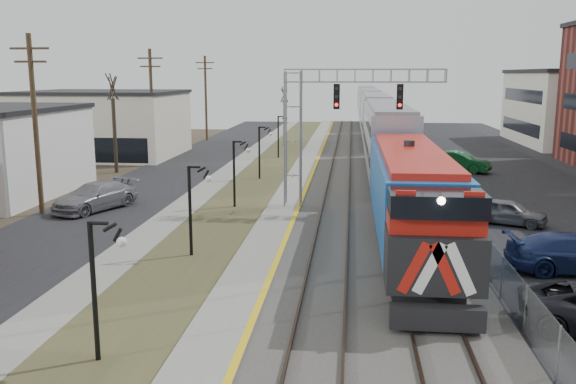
# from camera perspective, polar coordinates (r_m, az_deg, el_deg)

# --- Properties ---
(street_west) EXTENTS (7.00, 120.00, 0.04)m
(street_west) POSITION_cam_1_polar(r_m,az_deg,el_deg) (45.10, -12.72, 0.71)
(street_west) COLOR black
(street_west) RESTS_ON ground
(sidewalk) EXTENTS (2.00, 120.00, 0.08)m
(sidewalk) POSITION_cam_1_polar(r_m,az_deg,el_deg) (43.87, -7.14, 0.64)
(sidewalk) COLOR gray
(sidewalk) RESTS_ON ground
(grass_median) EXTENTS (4.00, 120.00, 0.06)m
(grass_median) POSITION_cam_1_polar(r_m,az_deg,el_deg) (43.30, -3.27, 0.56)
(grass_median) COLOR #414726
(grass_median) RESTS_ON ground
(platform) EXTENTS (2.00, 120.00, 0.24)m
(platform) POSITION_cam_1_polar(r_m,az_deg,el_deg) (42.91, 0.68, 0.60)
(platform) COLOR gray
(platform) RESTS_ON ground
(ballast_bed) EXTENTS (8.00, 120.00, 0.20)m
(ballast_bed) POSITION_cam_1_polar(r_m,az_deg,el_deg) (42.76, 7.37, 0.45)
(ballast_bed) COLOR #595651
(ballast_bed) RESTS_ON ground
(parking_lot) EXTENTS (16.00, 120.00, 0.04)m
(parking_lot) POSITION_cam_1_polar(r_m,az_deg,el_deg) (44.74, 22.92, 0.03)
(parking_lot) COLOR black
(parking_lot) RESTS_ON ground
(platform_edge) EXTENTS (0.24, 120.00, 0.01)m
(platform_edge) POSITION_cam_1_polar(r_m,az_deg,el_deg) (42.82, 1.86, 0.75)
(platform_edge) COLOR gold
(platform_edge) RESTS_ON platform
(track_near) EXTENTS (1.58, 120.00, 0.15)m
(track_near) POSITION_cam_1_polar(r_m,az_deg,el_deg) (42.72, 4.70, 0.73)
(track_near) COLOR #2D2119
(track_near) RESTS_ON ballast_bed
(track_far) EXTENTS (1.58, 120.00, 0.15)m
(track_far) POSITION_cam_1_polar(r_m,az_deg,el_deg) (42.79, 9.39, 0.64)
(track_far) COLOR #2D2119
(track_far) RESTS_ON ballast_bed
(train) EXTENTS (3.00, 108.65, 5.33)m
(train) POSITION_cam_1_polar(r_m,az_deg,el_deg) (73.56, 8.04, 7.03)
(train) COLOR #1456AA
(train) RESTS_ON ground
(signal_gantry) EXTENTS (9.00, 1.07, 8.15)m
(signal_gantry) POSITION_cam_1_polar(r_m,az_deg,el_deg) (35.14, 3.28, 7.29)
(signal_gantry) COLOR gray
(signal_gantry) RESTS_ON ground
(lampposts) EXTENTS (0.14, 62.14, 4.00)m
(lampposts) POSITION_cam_1_polar(r_m,az_deg,el_deg) (26.87, -8.99, -1.70)
(lampposts) COLOR black
(lampposts) RESTS_ON ground
(utility_poles) EXTENTS (0.28, 80.28, 10.00)m
(utility_poles) POSITION_cam_1_polar(r_m,az_deg,el_deg) (36.54, -22.55, 5.69)
(utility_poles) COLOR #4C3823
(utility_poles) RESTS_ON ground
(fence) EXTENTS (0.04, 120.00, 1.60)m
(fence) POSITION_cam_1_polar(r_m,az_deg,el_deg) (42.96, 13.00, 1.25)
(fence) COLOR gray
(fence) RESTS_ON ground
(bare_trees) EXTENTS (12.30, 42.30, 5.95)m
(bare_trees) POSITION_cam_1_polar(r_m,az_deg,el_deg) (48.77, -12.70, 4.65)
(bare_trees) COLOR #382D23
(bare_trees) RESTS_ON ground
(car_lot_d) EXTENTS (5.42, 2.43, 1.54)m
(car_lot_d) POSITION_cam_1_polar(r_m,az_deg,el_deg) (26.94, 25.24, -5.29)
(car_lot_d) COLOR navy
(car_lot_d) RESTS_ON ground
(car_lot_e) EXTENTS (4.20, 3.00, 1.33)m
(car_lot_e) POSITION_cam_1_polar(r_m,az_deg,el_deg) (34.11, 19.93, -1.83)
(car_lot_e) COLOR slate
(car_lot_e) RESTS_ON ground
(car_lot_f) EXTENTS (5.24, 3.66, 1.64)m
(car_lot_f) POSITION_cam_1_polar(r_m,az_deg,el_deg) (51.38, 15.70, 2.70)
(car_lot_f) COLOR #0D451F
(car_lot_f) RESTS_ON ground
(car_street_b) EXTENTS (4.25, 5.94, 1.60)m
(car_street_b) POSITION_cam_1_polar(r_m,az_deg,el_deg) (37.21, -17.59, -0.45)
(car_street_b) COLOR slate
(car_street_b) RESTS_ON ground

